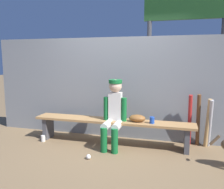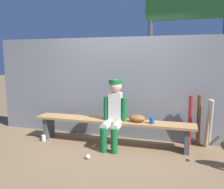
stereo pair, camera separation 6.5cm
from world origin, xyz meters
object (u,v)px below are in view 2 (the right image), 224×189
at_px(player_seated, 114,111).
at_px(baseball, 88,157).
at_px(bat_wood_dark, 199,121).
at_px(baseball_glove, 137,118).
at_px(bat_aluminum_silver, 210,124).
at_px(cup_on_ground, 44,138).
at_px(scoreboard, 190,18).
at_px(cup_on_bench, 152,120).
at_px(bat_wood_tan, 208,124).
at_px(bat_aluminum_red, 190,120).
at_px(dugout_bench, 112,125).

relative_size(player_seated, baseball, 15.63).
relative_size(bat_wood_dark, baseball, 12.45).
bearing_deg(baseball_glove, baseball, -130.79).
xyz_separation_m(bat_aluminum_silver, baseball, (-1.80, -0.99, -0.39)).
height_order(bat_aluminum_silver, cup_on_ground, bat_aluminum_silver).
xyz_separation_m(cup_on_ground, scoreboard, (2.51, 1.76, 2.31)).
distance_m(baseball_glove, cup_on_bench, 0.26).
height_order(cup_on_ground, scoreboard, scoreboard).
height_order(player_seated, bat_wood_tan, player_seated).
xyz_separation_m(bat_aluminum_red, baseball, (-1.48, -1.03, -0.42)).
relative_size(bat_aluminum_red, bat_aluminum_silver, 1.06).
xyz_separation_m(cup_on_bench, scoreboard, (0.55, 1.60, 1.86)).
relative_size(dugout_bench, baseball, 38.36).
bearing_deg(bat_wood_dark, bat_aluminum_red, -179.80).
relative_size(dugout_bench, bat_wood_dark, 3.08).
height_order(baseball_glove, bat_wood_tan, bat_wood_tan).
height_order(bat_aluminum_red, scoreboard, scoreboard).
bearing_deg(bat_wood_dark, cup_on_ground, -169.25).
xyz_separation_m(dugout_bench, baseball_glove, (0.45, 0.00, 0.15)).
bearing_deg(scoreboard, bat_aluminum_silver, -73.40).
height_order(player_seated, cup_on_bench, player_seated).
xyz_separation_m(baseball_glove, baseball, (-0.62, -0.71, -0.47)).
xyz_separation_m(bat_aluminum_red, bat_wood_dark, (0.14, 0.00, 0.01)).
xyz_separation_m(baseball_glove, cup_on_bench, (0.26, -0.05, -0.00)).
xyz_separation_m(bat_aluminum_silver, scoreboard, (-0.38, 1.28, 1.94)).
distance_m(cup_on_bench, scoreboard, 2.52).
xyz_separation_m(dugout_bench, bat_aluminum_silver, (1.63, 0.27, 0.07)).
bearing_deg(baseball, baseball_glove, 49.21).
height_order(dugout_bench, baseball, dugout_bench).
xyz_separation_m(bat_wood_tan, cup_on_bench, (-0.90, -0.31, 0.07)).
bearing_deg(player_seated, baseball, -110.81).
distance_m(baseball_glove, bat_aluminum_red, 0.92).
distance_m(bat_wood_dark, bat_aluminum_silver, 0.19).
xyz_separation_m(baseball_glove, bat_aluminum_red, (0.87, 0.31, -0.05)).
bearing_deg(cup_on_bench, bat_aluminum_silver, 18.89).
distance_m(bat_wood_tan, cup_on_ground, 2.92).
xyz_separation_m(cup_on_ground, cup_on_bench, (1.96, 0.16, 0.45)).
bearing_deg(bat_aluminum_red, dugout_bench, -166.64).
xyz_separation_m(player_seated, scoreboard, (1.19, 1.66, 1.74)).
bearing_deg(bat_wood_dark, bat_wood_tan, -16.73).
relative_size(dugout_bench, bat_wood_tan, 3.29).
relative_size(dugout_bench, baseball_glove, 10.14).
relative_size(cup_on_bench, scoreboard, 0.03).
height_order(bat_wood_dark, baseball, bat_wood_dark).
relative_size(cup_on_ground, scoreboard, 0.03).
bearing_deg(bat_aluminum_red, bat_aluminum_silver, -7.18).
height_order(bat_aluminum_red, bat_aluminum_silver, bat_aluminum_red).
bearing_deg(player_seated, bat_wood_tan, 13.77).
distance_m(bat_aluminum_silver, cup_on_ground, 2.96).
distance_m(bat_wood_dark, cup_on_ground, 2.79).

